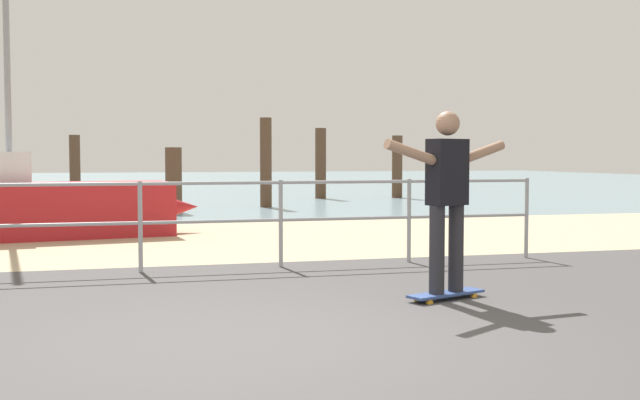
{
  "coord_description": "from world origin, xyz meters",
  "views": [
    {
      "loc": [
        -0.95,
        -5.26,
        1.32
      ],
      "look_at": [
        0.98,
        2.0,
        0.9
      ],
      "focal_mm": 43.22,
      "sensor_mm": 36.0,
      "label": 1
    }
  ],
  "objects": [
    {
      "name": "beach_strip",
      "position": [
        0.0,
        7.0,
        0.0
      ],
      "size": [
        24.0,
        6.0,
        0.04
      ],
      "primitive_type": "cube",
      "color": "tan",
      "rests_on": "ground"
    },
    {
      "name": "groyne_post_3",
      "position": [
        2.79,
        14.29,
        1.16
      ],
      "size": [
        0.3,
        0.3,
        2.33
      ],
      "primitive_type": "cylinder",
      "color": "#513826",
      "rests_on": "ground"
    },
    {
      "name": "groyne_post_2",
      "position": [
        0.35,
        13.0,
        0.77
      ],
      "size": [
        0.39,
        0.39,
        1.54
      ],
      "primitive_type": "cylinder",
      "color": "#513826",
      "rests_on": "ground"
    },
    {
      "name": "sea_surface",
      "position": [
        0.0,
        35.0,
        0.0
      ],
      "size": [
        72.0,
        50.0,
        0.04
      ],
      "primitive_type": "cube",
      "color": "#75939E",
      "rests_on": "ground"
    },
    {
      "name": "skateboarder",
      "position": [
        1.96,
        1.18,
        1.02
      ],
      "size": [
        1.39,
        0.58,
        1.65
      ],
      "color": "#26262B",
      "rests_on": "skateboard"
    },
    {
      "name": "groyne_post_5",
      "position": [
        7.67,
        17.7,
        0.99
      ],
      "size": [
        0.33,
        0.33,
        1.99
      ],
      "primitive_type": "cylinder",
      "color": "#513826",
      "rests_on": "ground"
    },
    {
      "name": "ground_plane",
      "position": [
        0.0,
        -1.0,
        0.0
      ],
      "size": [
        24.0,
        10.0,
        0.04
      ],
      "primitive_type": "cube",
      "color": "#474444",
      "rests_on": "ground"
    },
    {
      "name": "sailboat",
      "position": [
        -2.13,
        7.84,
        0.53
      ],
      "size": [
        5.06,
        2.1,
        5.85
      ],
      "color": "#B21E23",
      "rests_on": "ground"
    },
    {
      "name": "groyne_post_4",
      "position": [
        5.23,
        17.97,
        1.11
      ],
      "size": [
        0.34,
        0.34,
        2.21
      ],
      "primitive_type": "cylinder",
      "color": "#513826",
      "rests_on": "ground"
    },
    {
      "name": "groyne_post_1",
      "position": [
        -2.09,
        17.91,
        0.97
      ],
      "size": [
        0.3,
        0.3,
        1.95
      ],
      "primitive_type": "cylinder",
      "color": "#513826",
      "rests_on": "ground"
    },
    {
      "name": "skateboard",
      "position": [
        1.96,
        1.18,
        0.07
      ],
      "size": [
        0.82,
        0.46,
        0.08
      ],
      "color": "#334C8C",
      "rests_on": "ground"
    }
  ]
}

